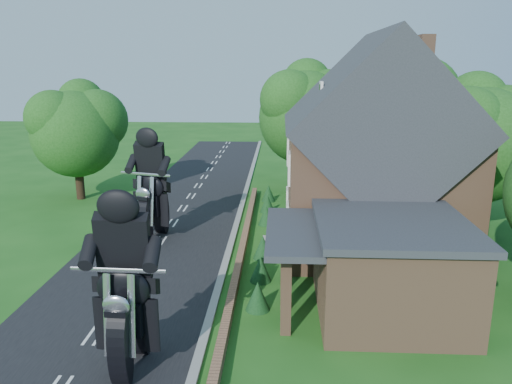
{
  "coord_description": "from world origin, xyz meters",
  "views": [
    {
      "loc": [
        6.07,
        -17.57,
        8.68
      ],
      "look_at": [
        4.91,
        5.43,
        2.8
      ],
      "focal_mm": 35.0,
      "sensor_mm": 36.0,
      "label": 1
    }
  ],
  "objects_px": {
    "garden_wall": "(243,246)",
    "motorcycle_lead": "(130,344)",
    "annex": "(386,265)",
    "house": "(374,159)",
    "motorcycle_follow": "(153,222)"
  },
  "relations": [
    {
      "from": "house",
      "to": "annex",
      "type": "bearing_deg",
      "value": -95.24
    },
    {
      "from": "motorcycle_lead",
      "to": "motorcycle_follow",
      "type": "distance_m",
      "value": 11.57
    },
    {
      "from": "garden_wall",
      "to": "house",
      "type": "xyz_separation_m",
      "value": [
        6.19,
        1.0,
        4.14
      ]
    },
    {
      "from": "annex",
      "to": "garden_wall",
      "type": "bearing_deg",
      "value": 133.84
    },
    {
      "from": "motorcycle_follow",
      "to": "annex",
      "type": "bearing_deg",
      "value": 160.05
    },
    {
      "from": "house",
      "to": "garden_wall",
      "type": "bearing_deg",
      "value": -170.83
    },
    {
      "from": "house",
      "to": "motorcycle_follow",
      "type": "relative_size",
      "value": 5.56
    },
    {
      "from": "house",
      "to": "motorcycle_lead",
      "type": "xyz_separation_m",
      "value": [
        -8.73,
        -10.84,
        -3.52
      ]
    },
    {
      "from": "motorcycle_lead",
      "to": "garden_wall",
      "type": "bearing_deg",
      "value": -102.36
    },
    {
      "from": "garden_wall",
      "to": "house",
      "type": "height_order",
      "value": "house"
    },
    {
      "from": "garden_wall",
      "to": "annex",
      "type": "xyz_separation_m",
      "value": [
        5.57,
        -5.8,
        1.57
      ]
    },
    {
      "from": "annex",
      "to": "motorcycle_lead",
      "type": "height_order",
      "value": "annex"
    },
    {
      "from": "annex",
      "to": "motorcycle_follow",
      "type": "relative_size",
      "value": 3.83
    },
    {
      "from": "house",
      "to": "motorcycle_lead",
      "type": "distance_m",
      "value": 14.35
    },
    {
      "from": "garden_wall",
      "to": "motorcycle_lead",
      "type": "relative_size",
      "value": 12.46
    }
  ]
}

